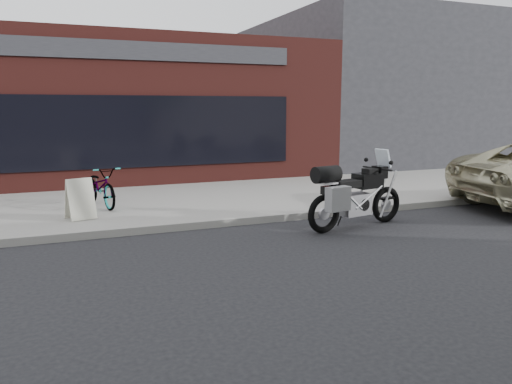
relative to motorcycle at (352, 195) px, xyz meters
name	(u,v)px	position (x,y,z in m)	size (l,w,h in m)	color
ground	(368,289)	(-1.62, -2.96, -0.67)	(120.00, 120.00, 0.00)	black
near_sidewalk	(213,197)	(-1.62, 4.04, -0.59)	(44.00, 6.00, 0.15)	gray
storefront	(104,111)	(-3.62, 11.02, 1.58)	(14.00, 10.07, 4.50)	#59211C
neighbour_building	(378,93)	(8.38, 11.04, 2.33)	(10.00, 10.00, 6.00)	#2A2A30
motorcycle	(352,195)	(0.00, 0.00, 0.00)	(2.43, 1.07, 1.55)	black
bicycle_front	(100,186)	(-4.46, 3.40, -0.06)	(0.61, 1.74, 0.92)	gray
sandwich_sign	(80,199)	(-4.96, 2.23, -0.11)	(0.62, 0.59, 0.82)	beige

